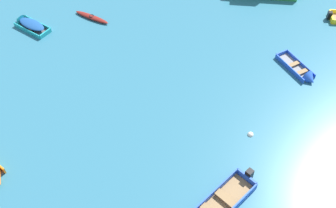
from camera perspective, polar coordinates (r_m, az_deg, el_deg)
name	(u,v)px	position (r m, az deg, el deg)	size (l,w,h in m)	color
kayak_maroon_near_left	(92,17)	(31.20, -10.22, 11.42)	(2.33, 2.28, 0.27)	maroon
rowboat_turquoise_near_camera	(27,24)	(31.52, -18.41, 10.24)	(2.67, 2.86, 0.99)	#4C4C51
rowboat_blue_center	(303,74)	(27.59, 17.75, 3.88)	(1.66, 3.23, 0.87)	gray
mooring_buoy_far_field	(250,135)	(23.73, 11.04, -4.08)	(0.33, 0.33, 0.33)	silver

